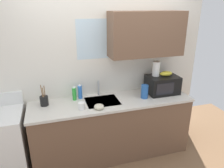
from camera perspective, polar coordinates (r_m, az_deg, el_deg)
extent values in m
cube|color=silver|center=(3.21, -1.82, 3.78)|extent=(3.08, 0.10, 2.50)
cube|color=brown|center=(3.09, 9.29, 13.14)|extent=(1.08, 0.32, 0.62)
cube|color=silver|center=(3.03, -4.29, 11.96)|extent=(0.56, 0.02, 0.55)
cube|color=brown|center=(3.24, 0.00, -11.95)|extent=(2.28, 0.60, 0.86)
cube|color=beige|center=(3.03, 0.00, -4.75)|extent=(2.31, 0.63, 0.03)
cube|color=#9EA0A5|center=(3.03, -2.61, -5.81)|extent=(0.46, 0.38, 0.14)
cylinder|color=#B2B5BA|center=(3.15, -3.67, -1.10)|extent=(0.03, 0.03, 0.23)
cube|color=white|center=(3.21, -27.45, -14.58)|extent=(0.60, 0.60, 0.90)
cube|color=black|center=(3.32, 13.39, -0.12)|extent=(0.46, 0.34, 0.27)
cube|color=black|center=(3.16, 14.15, -1.28)|extent=(0.28, 0.01, 0.17)
ellipsoid|color=gold|center=(3.29, 14.38, 2.74)|extent=(0.20, 0.11, 0.07)
cylinder|color=white|center=(3.24, 11.76, 4.06)|extent=(0.11, 0.11, 0.22)
cylinder|color=blue|center=(3.09, -8.60, -2.13)|extent=(0.06, 0.06, 0.19)
cone|color=white|center=(3.04, -8.71, -0.14)|extent=(0.04, 0.04, 0.04)
cylinder|color=green|center=(3.05, -10.12, -2.63)|extent=(0.06, 0.06, 0.18)
cone|color=white|center=(3.01, -10.25, -0.71)|extent=(0.04, 0.04, 0.04)
cylinder|color=#2659A5|center=(3.10, 8.77, -2.01)|extent=(0.10, 0.10, 0.20)
cylinder|color=white|center=(2.79, -8.24, -5.85)|extent=(0.08, 0.08, 0.09)
cylinder|color=black|center=(2.99, -17.81, -4.34)|extent=(0.11, 0.11, 0.13)
cylinder|color=olive|center=(2.96, -18.31, -2.60)|extent=(0.03, 0.03, 0.25)
cylinder|color=olive|center=(2.97, -17.66, -2.55)|extent=(0.01, 0.04, 0.24)
cylinder|color=olive|center=(2.94, -17.99, -2.99)|extent=(0.02, 0.02, 0.22)
ellipsoid|color=beige|center=(2.77, -3.52, -6.11)|extent=(0.13, 0.13, 0.06)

